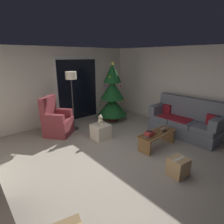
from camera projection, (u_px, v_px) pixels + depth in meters
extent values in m
plane|color=#9E9384|center=(119.00, 158.00, 4.13)|extent=(7.00, 7.00, 0.00)
cube|color=beige|center=(56.00, 87.00, 5.98)|extent=(5.72, 0.12, 2.50)
cube|color=beige|center=(188.00, 89.00, 5.53)|extent=(0.12, 6.00, 2.50)
cube|color=silver|center=(78.00, 89.00, 6.44)|extent=(1.60, 0.02, 2.20)
cube|color=black|center=(78.00, 90.00, 6.44)|extent=(1.50, 0.02, 2.10)
cube|color=slate|center=(183.00, 130.00, 5.26)|extent=(0.82, 1.92, 0.34)
cube|color=slate|center=(206.00, 128.00, 4.74)|extent=(0.70, 0.62, 0.14)
cube|color=slate|center=(183.00, 122.00, 5.17)|extent=(0.70, 0.62, 0.14)
cube|color=slate|center=(164.00, 117.00, 5.61)|extent=(0.70, 0.62, 0.14)
cube|color=slate|center=(190.00, 108.00, 5.27)|extent=(0.26, 1.91, 0.60)
cube|color=slate|center=(218.00, 123.00, 4.51)|extent=(0.77, 0.22, 0.28)
cube|color=slate|center=(158.00, 109.00, 5.74)|extent=(0.77, 0.22, 0.28)
cube|color=maroon|center=(175.00, 118.00, 5.32)|extent=(0.63, 0.92, 0.02)
cube|color=maroon|center=(213.00, 120.00, 4.73)|extent=(0.13, 0.32, 0.28)
cube|color=maroon|center=(166.00, 109.00, 5.72)|extent=(0.13, 0.32, 0.28)
cube|color=olive|center=(164.00, 135.00, 4.41)|extent=(1.10, 0.05, 0.04)
cube|color=olive|center=(161.00, 134.00, 4.47)|extent=(1.10, 0.05, 0.04)
cube|color=olive|center=(158.00, 133.00, 4.53)|extent=(1.10, 0.05, 0.04)
cube|color=olive|center=(155.00, 132.00, 4.60)|extent=(1.10, 0.05, 0.04)
cube|color=olive|center=(152.00, 131.00, 4.66)|extent=(1.10, 0.05, 0.04)
cube|color=olive|center=(144.00, 146.00, 4.29)|extent=(0.05, 0.36, 0.36)
cube|color=olive|center=(168.00, 135.00, 4.90)|extent=(0.05, 0.36, 0.36)
cube|color=#ADADB2|center=(163.00, 128.00, 4.77)|extent=(0.16, 0.06, 0.02)
cube|color=black|center=(165.00, 131.00, 4.61)|extent=(0.16, 0.05, 0.02)
cube|color=#4C4C51|center=(149.00, 135.00, 4.33)|extent=(0.25, 0.15, 0.03)
cube|color=#A32D28|center=(150.00, 134.00, 4.32)|extent=(0.23, 0.17, 0.04)
cube|color=#A32D28|center=(150.00, 133.00, 4.30)|extent=(0.24, 0.16, 0.03)
cube|color=black|center=(150.00, 131.00, 4.32)|extent=(0.11, 0.16, 0.01)
cylinder|color=#4C1E19|center=(112.00, 119.00, 6.53)|extent=(0.36, 0.36, 0.10)
cylinder|color=brown|center=(112.00, 116.00, 6.50)|extent=(0.08, 0.08, 0.12)
cone|color=#14471E|center=(112.00, 106.00, 6.39)|extent=(1.04, 1.04, 0.63)
cone|color=#14471E|center=(112.00, 90.00, 6.22)|extent=(0.82, 0.82, 0.63)
cone|color=#14471E|center=(112.00, 73.00, 6.05)|extent=(0.61, 0.61, 0.63)
sphere|color=#1E8C33|center=(101.00, 102.00, 6.23)|extent=(0.06, 0.06, 0.06)
sphere|color=white|center=(106.00, 103.00, 6.76)|extent=(0.06, 0.06, 0.06)
sphere|color=#B233A5|center=(106.00, 86.00, 6.38)|extent=(0.06, 0.06, 0.06)
sphere|color=#B233A5|center=(114.00, 80.00, 5.91)|extent=(0.06, 0.06, 0.06)
sphere|color=#1E8C33|center=(100.00, 105.00, 6.47)|extent=(0.06, 0.06, 0.06)
sphere|color=gold|center=(124.00, 100.00, 6.23)|extent=(0.06, 0.06, 0.06)
sphere|color=blue|center=(104.00, 86.00, 6.13)|extent=(0.06, 0.06, 0.06)
sphere|color=gold|center=(110.00, 77.00, 5.91)|extent=(0.06, 0.06, 0.06)
sphere|color=gold|center=(117.00, 75.00, 6.15)|extent=(0.06, 0.06, 0.06)
sphere|color=red|center=(121.00, 86.00, 6.18)|extent=(0.06, 0.06, 0.06)
sphere|color=gold|center=(110.00, 73.00, 6.20)|extent=(0.06, 0.06, 0.06)
cone|color=#EAD14C|center=(112.00, 63.00, 5.95)|extent=(0.14, 0.14, 0.12)
cube|color=maroon|center=(59.00, 130.00, 5.31)|extent=(0.96, 0.96, 0.31)
cube|color=maroon|center=(58.00, 122.00, 5.24)|extent=(0.96, 0.96, 0.18)
cube|color=maroon|center=(48.00, 108.00, 5.16)|extent=(0.63, 0.56, 0.64)
cube|color=maroon|center=(63.00, 112.00, 5.44)|extent=(0.48, 0.54, 0.22)
cube|color=maroon|center=(54.00, 118.00, 4.92)|extent=(0.48, 0.54, 0.22)
cylinder|color=#2D2D30|center=(74.00, 128.00, 5.76)|extent=(0.28, 0.28, 0.02)
cylinder|color=#2D2D30|center=(73.00, 105.00, 5.53)|extent=(0.03, 0.03, 1.55)
cylinder|color=beige|center=(71.00, 75.00, 5.27)|extent=(0.32, 0.32, 0.22)
cube|color=beige|center=(101.00, 132.00, 5.04)|extent=(0.44, 0.44, 0.42)
cylinder|color=beige|center=(103.00, 123.00, 4.99)|extent=(0.11, 0.13, 0.06)
cylinder|color=beige|center=(102.00, 124.00, 4.90)|extent=(0.11, 0.13, 0.06)
sphere|color=beige|center=(100.00, 121.00, 4.95)|extent=(0.15, 0.15, 0.15)
sphere|color=beige|center=(100.00, 117.00, 4.91)|extent=(0.11, 0.11, 0.11)
sphere|color=#F4E5C1|center=(102.00, 118.00, 4.90)|extent=(0.04, 0.04, 0.04)
sphere|color=beige|center=(101.00, 115.00, 4.93)|extent=(0.04, 0.04, 0.04)
sphere|color=beige|center=(100.00, 116.00, 4.86)|extent=(0.04, 0.04, 0.04)
sphere|color=beige|center=(102.00, 120.00, 5.00)|extent=(0.06, 0.06, 0.06)
sphere|color=beige|center=(100.00, 122.00, 4.87)|extent=(0.06, 0.06, 0.06)
cube|color=tan|center=(66.00, 223.00, 2.11)|extent=(0.35, 0.17, 0.06)
cube|color=tan|center=(178.00, 167.00, 3.50)|extent=(0.38, 0.35, 0.36)
cube|color=beige|center=(179.00, 158.00, 3.45)|extent=(0.31, 0.09, 0.00)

